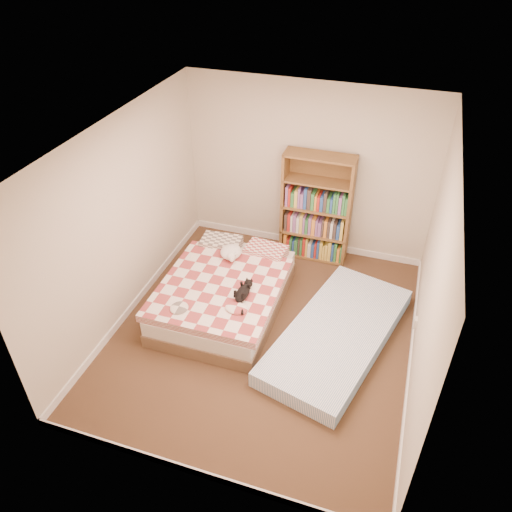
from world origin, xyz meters
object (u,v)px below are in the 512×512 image
(floor_mattress, at_px, (337,335))
(white_dog, at_px, (231,252))
(bookshelf, at_px, (316,221))
(black_cat, at_px, (244,292))
(bed, at_px, (226,291))

(floor_mattress, distance_m, white_dog, 1.74)
(bookshelf, height_order, black_cat, bookshelf)
(floor_mattress, bearing_deg, white_dog, 173.16)
(floor_mattress, bearing_deg, bed, -172.69)
(floor_mattress, height_order, black_cat, black_cat)
(bed, relative_size, bookshelf, 1.22)
(white_dog, bearing_deg, bed, -60.33)
(black_cat, height_order, white_dog, white_dog)
(bookshelf, distance_m, floor_mattress, 1.87)
(bookshelf, xyz_separation_m, floor_mattress, (0.68, -1.68, -0.48))
(black_cat, bearing_deg, white_dog, 124.17)
(black_cat, bearing_deg, floor_mattress, 6.85)
(bed, bearing_deg, white_dog, 99.41)
(bed, distance_m, white_dog, 0.53)
(bookshelf, relative_size, white_dog, 4.16)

